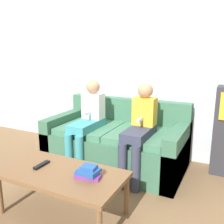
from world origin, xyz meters
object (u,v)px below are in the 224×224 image
Objects in this scene: couch at (117,143)px; person_right at (140,127)px; tv_remote at (42,165)px; coffee_table at (62,177)px; person_left at (87,120)px.

person_right reaches higher than couch.
person_right is at bearing 56.63° from tv_remote.
person_left is (-0.30, 0.88, 0.24)m from coffee_table.
couch is 0.52m from person_right.
person_right reaches higher than coffee_table.
couch is 1.09m from coffee_table.
tv_remote is at bearing -85.19° from person_left.
tv_remote is at bearing 176.54° from coffee_table.
coffee_table is 0.98m from person_right.
tv_remote reaches higher than coffee_table.
person_right is 1.06m from tv_remote.
coffee_table is 0.96m from person_left.
person_right is (0.35, 0.88, 0.24)m from coffee_table.
person_left reaches higher than couch.
person_right is (0.36, -0.20, 0.31)m from couch.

